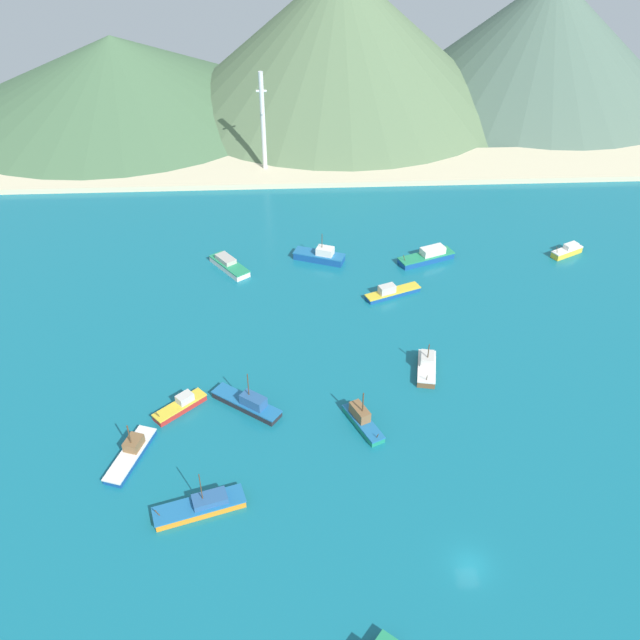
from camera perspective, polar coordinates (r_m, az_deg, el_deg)
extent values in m
cube|color=#146B7F|center=(101.29, 8.74, -5.59)|extent=(260.00, 280.00, 0.50)
cube|color=#14478C|center=(129.69, 8.94, 5.16)|extent=(11.08, 6.65, 1.05)
cube|color=#238C5B|center=(129.37, 8.96, 5.40)|extent=(11.31, 6.79, 0.20)
cube|color=silver|center=(129.65, 9.50, 5.80)|extent=(5.03, 3.71, 1.32)
cylinder|color=#4C3823|center=(126.75, 7.12, 5.21)|extent=(0.62, 0.34, 1.43)
cube|color=red|center=(97.90, -11.73, -7.26)|extent=(7.21, 6.80, 0.86)
cube|color=gold|center=(97.55, -11.77, -7.03)|extent=(7.35, 6.94, 0.20)
cube|color=beige|center=(97.45, -11.35, -6.48)|extent=(2.71, 2.67, 1.14)
cylinder|color=#4C3823|center=(96.00, -13.52, -7.79)|extent=(0.47, 0.44, 1.17)
cube|color=#14478C|center=(93.00, -15.69, -11.01)|extent=(5.48, 10.05, 0.71)
cube|color=white|center=(92.67, -15.74, -10.82)|extent=(5.59, 10.26, 0.20)
cube|color=brown|center=(92.82, -15.45, -9.98)|extent=(2.62, 3.06, 1.32)
cylinder|color=#4C3823|center=(91.01, -15.83, -9.25)|extent=(0.19, 0.19, 3.01)
cube|color=#14478C|center=(119.17, 6.16, 2.25)|extent=(10.05, 5.69, 0.71)
cube|color=gold|center=(118.92, 6.18, 2.43)|extent=(10.26, 5.81, 0.20)
cube|color=beige|center=(117.94, 5.67, 2.61)|extent=(3.23, 2.53, 1.38)
cube|color=#198466|center=(93.83, 3.66, -8.75)|extent=(5.27, 8.15, 0.81)
cube|color=#1E669E|center=(93.47, 3.68, -8.53)|extent=(5.38, 8.31, 0.20)
cube|color=brown|center=(93.46, 3.38, -7.76)|extent=(2.85, 3.75, 1.57)
cylinder|color=#4C3823|center=(91.03, 4.87, -9.73)|extent=(0.32, 0.50, 1.10)
cylinder|color=#4C3823|center=(91.38, 3.65, -6.94)|extent=(0.20, 0.20, 3.23)
cube|color=orange|center=(85.45, -10.13, -15.34)|extent=(11.19, 5.89, 0.92)
cube|color=#1E669E|center=(85.02, -10.17, -15.11)|extent=(11.41, 6.01, 0.20)
cube|color=#28568C|center=(84.69, -9.29, -14.68)|extent=(4.58, 3.27, 0.84)
cylinder|color=#4C3823|center=(84.52, -13.55, -15.57)|extent=(0.56, 0.27, 1.25)
cylinder|color=#4C3823|center=(82.69, -10.04, -13.69)|extent=(0.13, 0.13, 4.28)
cube|color=#232328|center=(96.90, -6.22, -7.10)|extent=(10.10, 8.33, 0.89)
cube|color=#1E669E|center=(96.53, -6.24, -6.86)|extent=(10.30, 8.49, 0.20)
cube|color=#28568C|center=(95.28, -5.64, -6.79)|extent=(4.01, 3.64, 1.56)
cylinder|color=#4C3823|center=(93.84, -6.09, -5.43)|extent=(0.15, 0.15, 3.77)
cube|color=#14478C|center=(128.32, -0.07, 5.33)|extent=(9.81, 6.05, 1.27)
cube|color=#1E669E|center=(127.94, -0.07, 5.61)|extent=(10.01, 6.17, 0.20)
cube|color=silver|center=(127.21, 0.43, 5.84)|extent=(3.66, 3.10, 1.41)
cylinder|color=#4C3823|center=(126.31, 0.17, 6.72)|extent=(0.13, 0.13, 2.87)
cube|color=gold|center=(138.31, 20.09, 5.39)|extent=(6.66, 4.65, 1.14)
cube|color=white|center=(137.99, 20.15, 5.62)|extent=(6.79, 4.74, 0.20)
cube|color=silver|center=(138.31, 20.42, 5.90)|extent=(3.12, 2.51, 0.89)
cylinder|color=#4C3823|center=(135.60, 19.37, 5.59)|extent=(0.64, 0.41, 1.54)
cube|color=brown|center=(103.20, 8.97, -4.13)|extent=(3.99, 7.86, 1.00)
cube|color=white|center=(102.82, 9.00, -3.88)|extent=(4.07, 8.01, 0.20)
cube|color=beige|center=(103.05, 9.05, -3.22)|extent=(2.44, 3.03, 1.34)
cylinder|color=#4C3823|center=(99.86, 9.01, -4.86)|extent=(0.23, 0.60, 1.35)
cylinder|color=#4C3823|center=(101.45, 9.15, -2.59)|extent=(0.17, 0.17, 2.44)
cube|color=silver|center=(126.76, -7.64, 4.49)|extent=(7.88, 9.23, 1.04)
cube|color=#238C5B|center=(126.44, -7.66, 4.73)|extent=(8.04, 9.42, 0.20)
cube|color=#B2ADA3|center=(127.04, -7.97, 5.14)|extent=(4.21, 4.62, 0.82)
cube|color=beige|center=(165.64, 4.10, 12.71)|extent=(247.00, 18.80, 1.20)
cone|color=#476B47|center=(207.27, -16.84, 19.17)|extent=(102.80, 102.80, 21.09)
cone|color=#56704C|center=(200.72, 1.70, 22.70)|extent=(97.62, 97.62, 38.92)
cone|color=#4C6656|center=(217.16, 18.43, 21.57)|extent=(85.80, 85.80, 35.08)
cylinder|color=silver|center=(160.17, -4.83, 16.13)|extent=(1.06, 1.06, 23.49)
cylinder|color=silver|center=(157.75, -4.97, 18.69)|extent=(2.35, 0.53, 0.53)
cylinder|color=silver|center=(159.23, -4.88, 17.08)|extent=(0.53, 1.88, 0.53)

